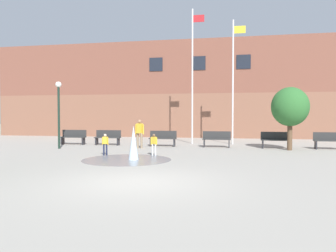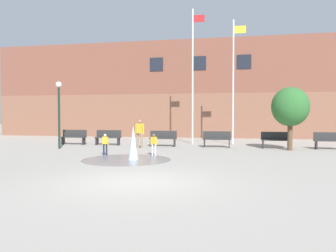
# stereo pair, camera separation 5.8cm
# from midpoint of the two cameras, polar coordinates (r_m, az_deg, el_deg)

# --- Properties ---
(ground_plane) EXTENTS (100.00, 100.00, 0.00)m
(ground_plane) POSITION_cam_midpoint_polar(r_m,az_deg,el_deg) (9.11, -5.83, -9.74)
(ground_plane) COLOR #9E998E
(library_building) EXTENTS (36.00, 6.05, 7.96)m
(library_building) POSITION_cam_midpoint_polar(r_m,az_deg,el_deg) (29.49, 5.86, 6.07)
(library_building) COLOR brown
(library_building) RESTS_ON ground
(splash_fountain) EXTENTS (3.68, 3.68, 1.40)m
(splash_fountain) POSITION_cam_midpoint_polar(r_m,az_deg,el_deg) (13.58, -6.50, -3.81)
(splash_fountain) COLOR gray
(splash_fountain) RESTS_ON ground
(park_bench_far_left) EXTENTS (1.60, 0.44, 0.91)m
(park_bench_far_left) POSITION_cam_midpoint_polar(r_m,az_deg,el_deg) (21.31, -16.23, -1.82)
(park_bench_far_left) COLOR #28282D
(park_bench_far_left) RESTS_ON ground
(park_bench_left_of_flagpoles) EXTENTS (1.60, 0.44, 0.91)m
(park_bench_left_of_flagpoles) POSITION_cam_midpoint_polar(r_m,az_deg,el_deg) (20.44, -10.52, -1.93)
(park_bench_left_of_flagpoles) COLOR #28282D
(park_bench_left_of_flagpoles) RESTS_ON ground
(park_bench_under_left_flagpole) EXTENTS (1.60, 0.44, 0.91)m
(park_bench_under_left_flagpole) POSITION_cam_midpoint_polar(r_m,az_deg,el_deg) (19.28, -0.99, -2.13)
(park_bench_under_left_flagpole) COLOR #28282D
(park_bench_under_left_flagpole) RESTS_ON ground
(park_bench_center) EXTENTS (1.60, 0.44, 0.91)m
(park_bench_center) POSITION_cam_midpoint_polar(r_m,az_deg,el_deg) (18.88, 8.38, -2.24)
(park_bench_center) COLOR #28282D
(park_bench_center) RESTS_ON ground
(park_bench_under_right_flagpole) EXTENTS (1.60, 0.44, 0.91)m
(park_bench_under_right_flagpole) POSITION_cam_midpoint_polar(r_m,az_deg,el_deg) (19.00, 18.19, -2.29)
(park_bench_under_right_flagpole) COLOR #28282D
(park_bench_under_right_flagpole) RESTS_ON ground
(park_bench_far_right) EXTENTS (1.60, 0.44, 0.91)m
(park_bench_far_right) POSITION_cam_midpoint_polar(r_m,az_deg,el_deg) (19.60, 26.22, -2.26)
(park_bench_far_right) COLOR #28282D
(park_bench_far_right) RESTS_ON ground
(teen_by_trashcan) EXTENTS (0.50, 0.39, 1.59)m
(teen_by_trashcan) POSITION_cam_midpoint_polar(r_m,az_deg,el_deg) (18.18, -5.06, -0.95)
(teen_by_trashcan) COLOR #89755B
(teen_by_trashcan) RESTS_ON ground
(child_running) EXTENTS (0.31, 0.14, 0.99)m
(child_running) POSITION_cam_midpoint_polar(r_m,az_deg,el_deg) (15.22, -10.99, -2.87)
(child_running) COLOR #1E233D
(child_running) RESTS_ON ground
(child_with_pink_shirt) EXTENTS (0.31, 0.19, 0.99)m
(child_with_pink_shirt) POSITION_cam_midpoint_polar(r_m,az_deg,el_deg) (14.90, -2.59, -2.94)
(child_with_pink_shirt) COLOR silver
(child_with_pink_shirt) RESTS_ON ground
(flagpole_left) EXTENTS (0.80, 0.10, 8.60)m
(flagpole_left) POSITION_cam_midpoint_polar(r_m,az_deg,el_deg) (21.28, 4.26, 9.23)
(flagpole_left) COLOR silver
(flagpole_left) RESTS_ON ground
(flagpole_right) EXTENTS (0.80, 0.10, 7.78)m
(flagpole_right) POSITION_cam_midpoint_polar(r_m,az_deg,el_deg) (21.09, 11.24, 8.12)
(flagpole_right) COLOR silver
(flagpole_right) RESTS_ON ground
(lamp_post_left_lane) EXTENTS (0.32, 0.32, 3.66)m
(lamp_post_left_lane) POSITION_cam_midpoint_polar(r_m,az_deg,el_deg) (18.84, -18.59, 3.56)
(lamp_post_left_lane) COLOR #192D23
(lamp_post_left_lane) RESTS_ON ground
(street_tree_near_building) EXTENTS (1.92, 1.92, 3.30)m
(street_tree_near_building) POSITION_cam_midpoint_polar(r_m,az_deg,el_deg) (18.18, 20.41, 3.12)
(street_tree_near_building) COLOR brown
(street_tree_near_building) RESTS_ON ground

